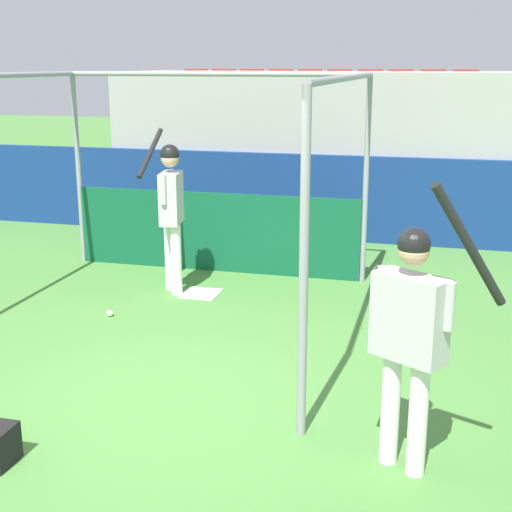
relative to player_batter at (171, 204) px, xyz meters
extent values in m
plane|color=#477F38|center=(0.94, -2.81, -1.11)|extent=(60.00, 60.00, 0.00)
cube|color=navy|center=(0.94, 3.17, -0.43)|extent=(24.00, 0.12, 1.36)
cube|color=#9E9E99|center=(0.94, 4.43, 0.20)|extent=(6.50, 2.40, 2.61)
cube|color=maroon|center=(-1.54, 3.63, 0.30)|extent=(0.45, 0.40, 0.10)
cube|color=maroon|center=(-1.54, 3.81, 0.53)|extent=(0.45, 0.06, 0.40)
cube|color=maroon|center=(-0.99, 3.63, 0.30)|extent=(0.45, 0.40, 0.10)
cube|color=maroon|center=(-0.99, 3.81, 0.53)|extent=(0.45, 0.06, 0.40)
cube|color=maroon|center=(-0.44, 3.63, 0.30)|extent=(0.45, 0.40, 0.10)
cube|color=maroon|center=(-0.44, 3.81, 0.53)|extent=(0.45, 0.06, 0.40)
cube|color=maroon|center=(0.11, 3.63, 0.30)|extent=(0.45, 0.40, 0.10)
cube|color=maroon|center=(0.11, 3.81, 0.53)|extent=(0.45, 0.06, 0.40)
cube|color=maroon|center=(0.66, 3.63, 0.30)|extent=(0.45, 0.40, 0.10)
cube|color=maroon|center=(0.66, 3.81, 0.53)|extent=(0.45, 0.06, 0.40)
cube|color=maroon|center=(1.21, 3.63, 0.30)|extent=(0.45, 0.40, 0.10)
cube|color=maroon|center=(1.21, 3.81, 0.53)|extent=(0.45, 0.06, 0.40)
cube|color=maroon|center=(1.76, 3.63, 0.30)|extent=(0.45, 0.40, 0.10)
cube|color=maroon|center=(1.76, 3.81, 0.53)|extent=(0.45, 0.06, 0.40)
cube|color=maroon|center=(2.31, 3.63, 0.30)|extent=(0.45, 0.40, 0.10)
cube|color=maroon|center=(2.31, 3.81, 0.53)|extent=(0.45, 0.06, 0.40)
cube|color=maroon|center=(2.86, 3.63, 0.30)|extent=(0.45, 0.40, 0.10)
cube|color=maroon|center=(2.86, 3.81, 0.53)|extent=(0.45, 0.06, 0.40)
cube|color=maroon|center=(3.41, 3.63, 0.30)|extent=(0.45, 0.40, 0.10)
cube|color=maroon|center=(3.41, 3.81, 0.53)|extent=(0.45, 0.06, 0.40)
cube|color=maroon|center=(-1.54, 4.43, 0.70)|extent=(0.45, 0.40, 0.10)
cube|color=maroon|center=(-1.54, 4.61, 0.93)|extent=(0.45, 0.06, 0.40)
cube|color=maroon|center=(-0.99, 4.43, 0.70)|extent=(0.45, 0.40, 0.10)
cube|color=maroon|center=(-0.99, 4.61, 0.93)|extent=(0.45, 0.06, 0.40)
cube|color=maroon|center=(-0.44, 4.43, 0.70)|extent=(0.45, 0.40, 0.10)
cube|color=maroon|center=(-0.44, 4.61, 0.93)|extent=(0.45, 0.06, 0.40)
cube|color=maroon|center=(0.11, 4.43, 0.70)|extent=(0.45, 0.40, 0.10)
cube|color=maroon|center=(0.11, 4.61, 0.93)|extent=(0.45, 0.06, 0.40)
cube|color=maroon|center=(0.66, 4.43, 0.70)|extent=(0.45, 0.40, 0.10)
cube|color=maroon|center=(0.66, 4.61, 0.93)|extent=(0.45, 0.06, 0.40)
cube|color=maroon|center=(1.21, 4.43, 0.70)|extent=(0.45, 0.40, 0.10)
cube|color=maroon|center=(1.21, 4.61, 0.93)|extent=(0.45, 0.06, 0.40)
cube|color=maroon|center=(1.76, 4.43, 0.70)|extent=(0.45, 0.40, 0.10)
cube|color=maroon|center=(1.76, 4.61, 0.93)|extent=(0.45, 0.06, 0.40)
cube|color=maroon|center=(2.31, 4.43, 0.70)|extent=(0.45, 0.40, 0.10)
cube|color=maroon|center=(2.31, 4.61, 0.93)|extent=(0.45, 0.06, 0.40)
cube|color=maroon|center=(2.86, 4.43, 0.70)|extent=(0.45, 0.40, 0.10)
cube|color=maroon|center=(2.86, 4.61, 0.93)|extent=(0.45, 0.06, 0.40)
cube|color=maroon|center=(3.41, 4.43, 0.70)|extent=(0.45, 0.40, 0.10)
cube|color=maroon|center=(3.41, 4.61, 0.93)|extent=(0.45, 0.06, 0.40)
cube|color=maroon|center=(-1.54, 5.23, 1.10)|extent=(0.45, 0.40, 0.10)
cube|color=maroon|center=(-1.54, 5.41, 1.33)|extent=(0.45, 0.06, 0.40)
cube|color=maroon|center=(-0.99, 5.23, 1.10)|extent=(0.45, 0.40, 0.10)
cube|color=maroon|center=(-0.99, 5.41, 1.33)|extent=(0.45, 0.06, 0.40)
cube|color=maroon|center=(-0.44, 5.23, 1.10)|extent=(0.45, 0.40, 0.10)
cube|color=maroon|center=(-0.44, 5.41, 1.33)|extent=(0.45, 0.06, 0.40)
cube|color=maroon|center=(0.11, 5.23, 1.10)|extent=(0.45, 0.40, 0.10)
cube|color=maroon|center=(0.11, 5.41, 1.33)|extent=(0.45, 0.06, 0.40)
cube|color=maroon|center=(0.66, 5.23, 1.10)|extent=(0.45, 0.40, 0.10)
cube|color=maroon|center=(0.66, 5.41, 1.33)|extent=(0.45, 0.06, 0.40)
cube|color=maroon|center=(1.21, 5.23, 1.10)|extent=(0.45, 0.40, 0.10)
cube|color=maroon|center=(1.21, 5.41, 1.33)|extent=(0.45, 0.06, 0.40)
cube|color=maroon|center=(1.76, 5.23, 1.10)|extent=(0.45, 0.40, 0.10)
cube|color=maroon|center=(1.76, 5.41, 1.33)|extent=(0.45, 0.06, 0.40)
cube|color=maroon|center=(2.31, 5.23, 1.10)|extent=(0.45, 0.40, 0.10)
cube|color=maroon|center=(2.31, 5.41, 1.33)|extent=(0.45, 0.06, 0.40)
cube|color=maroon|center=(2.86, 5.23, 1.10)|extent=(0.45, 0.40, 0.10)
cube|color=maroon|center=(2.86, 5.41, 1.33)|extent=(0.45, 0.06, 0.40)
cube|color=maroon|center=(3.41, 5.23, 1.10)|extent=(0.45, 0.40, 0.10)
cube|color=maroon|center=(3.41, 5.41, 1.33)|extent=(0.45, 0.06, 0.40)
cylinder|color=gray|center=(2.21, -3.05, 0.20)|extent=(0.07, 0.07, 2.61)
cylinder|color=gray|center=(-1.77, 1.04, 0.20)|extent=(0.07, 0.07, 2.61)
cylinder|color=gray|center=(2.21, 1.04, 0.20)|extent=(0.07, 0.07, 2.61)
cylinder|color=gray|center=(2.21, -1.00, 1.50)|extent=(0.06, 4.09, 0.06)
cylinder|color=gray|center=(0.22, 1.04, 1.50)|extent=(3.98, 0.06, 0.06)
cube|color=#0F5133|center=(0.22, 1.02, -0.57)|extent=(3.91, 0.03, 1.08)
cube|color=white|center=(0.36, -0.01, -1.10)|extent=(0.44, 0.44, 0.02)
cylinder|color=white|center=(0.09, -0.10, -0.67)|extent=(0.15, 0.15, 0.87)
cylinder|color=white|center=(-0.07, 0.08, -0.67)|extent=(0.15, 0.15, 0.87)
cube|color=#B7B7B7|center=(0.01, -0.01, 0.07)|extent=(0.29, 0.48, 0.62)
sphere|color=tan|center=(0.01, -0.01, 0.55)|extent=(0.22, 0.22, 0.22)
sphere|color=black|center=(0.01, -0.01, 0.60)|extent=(0.23, 0.23, 0.23)
cylinder|color=#B7B7B7|center=(0.01, -0.24, 0.21)|extent=(0.08, 0.08, 0.34)
cylinder|color=#B7B7B7|center=(-0.07, 0.22, 0.21)|extent=(0.08, 0.08, 0.34)
cylinder|color=black|center=(-0.33, 0.20, 0.58)|extent=(0.07, 0.74, 0.54)
sphere|color=black|center=(0.03, 0.20, 0.33)|extent=(0.08, 0.08, 0.08)
cylinder|color=white|center=(2.88, -3.27, -0.70)|extent=(0.18, 0.18, 0.82)
cylinder|color=white|center=(3.08, -3.39, -0.70)|extent=(0.18, 0.18, 0.82)
cube|color=#B7B7B7|center=(2.98, -3.33, 0.01)|extent=(0.54, 0.44, 0.58)
sphere|color=tan|center=(2.98, -3.33, 0.46)|extent=(0.21, 0.21, 0.21)
sphere|color=black|center=(2.98, -3.33, 0.51)|extent=(0.22, 0.22, 0.22)
cylinder|color=#B7B7B7|center=(2.78, -3.16, 0.14)|extent=(0.10, 0.10, 0.32)
cylinder|color=#B7B7B7|center=(3.22, -3.43, 0.14)|extent=(0.10, 0.10, 0.32)
cylinder|color=black|center=(3.31, -3.54, 0.57)|extent=(0.52, 0.39, 0.81)
sphere|color=black|center=(3.16, -3.32, 0.18)|extent=(0.08, 0.08, 0.08)
sphere|color=white|center=(-0.36, -1.02, -1.07)|extent=(0.07, 0.07, 0.07)
camera|label=1|loc=(3.12, -7.87, 1.63)|focal=50.00mm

